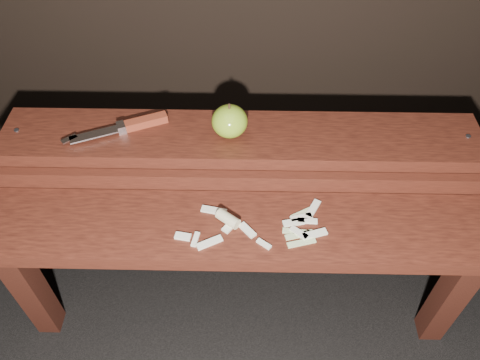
{
  "coord_description": "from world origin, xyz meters",
  "views": [
    {
      "loc": [
        0.02,
        -0.69,
        1.28
      ],
      "look_at": [
        0.0,
        0.06,
        0.45
      ],
      "focal_mm": 35.0,
      "sensor_mm": 36.0,
      "label": 1
    }
  ],
  "objects_px": {
    "bench_rear_tier": "(241,159)",
    "bench_front_tier": "(239,245)",
    "apple": "(230,121)",
    "knife": "(133,125)"
  },
  "relations": [
    {
      "from": "bench_rear_tier",
      "to": "bench_front_tier",
      "type": "bearing_deg",
      "value": -90.0
    },
    {
      "from": "bench_front_tier",
      "to": "bench_rear_tier",
      "type": "xyz_separation_m",
      "value": [
        0.0,
        0.23,
        0.06
      ]
    },
    {
      "from": "apple",
      "to": "knife",
      "type": "xyz_separation_m",
      "value": [
        -0.24,
        0.02,
        -0.03
      ]
    },
    {
      "from": "bench_rear_tier",
      "to": "knife",
      "type": "bearing_deg",
      "value": 175.86
    },
    {
      "from": "bench_rear_tier",
      "to": "knife",
      "type": "relative_size",
      "value": 4.8
    },
    {
      "from": "bench_front_tier",
      "to": "knife",
      "type": "height_order",
      "value": "knife"
    },
    {
      "from": "bench_rear_tier",
      "to": "apple",
      "type": "bearing_deg",
      "value": 171.0
    },
    {
      "from": "bench_rear_tier",
      "to": "apple",
      "type": "relative_size",
      "value": 13.14
    },
    {
      "from": "bench_front_tier",
      "to": "knife",
      "type": "relative_size",
      "value": 4.8
    },
    {
      "from": "bench_front_tier",
      "to": "apple",
      "type": "height_order",
      "value": "apple"
    }
  ]
}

